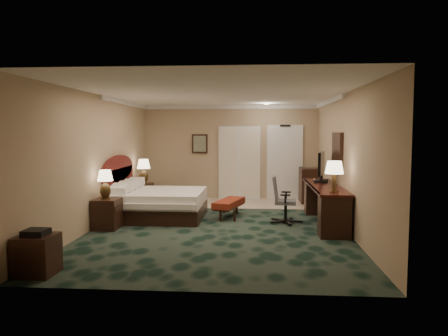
# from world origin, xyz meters

# --- Properties ---
(floor) EXTENTS (5.00, 7.50, 0.00)m
(floor) POSITION_xyz_m (0.00, 0.00, 0.00)
(floor) COLOR black
(floor) RESTS_ON ground
(ceiling) EXTENTS (5.00, 7.50, 0.00)m
(ceiling) POSITION_xyz_m (0.00, 0.00, 2.70)
(ceiling) COLOR white
(ceiling) RESTS_ON wall_back
(wall_back) EXTENTS (5.00, 0.00, 2.70)m
(wall_back) POSITION_xyz_m (0.00, 3.75, 1.35)
(wall_back) COLOR tan
(wall_back) RESTS_ON ground
(wall_front) EXTENTS (5.00, 0.00, 2.70)m
(wall_front) POSITION_xyz_m (0.00, -3.75, 1.35)
(wall_front) COLOR tan
(wall_front) RESTS_ON ground
(wall_left) EXTENTS (0.00, 7.50, 2.70)m
(wall_left) POSITION_xyz_m (-2.50, 0.00, 1.35)
(wall_left) COLOR tan
(wall_left) RESTS_ON ground
(wall_right) EXTENTS (0.00, 7.50, 2.70)m
(wall_right) POSITION_xyz_m (2.50, 0.00, 1.35)
(wall_right) COLOR tan
(wall_right) RESTS_ON ground
(crown_molding) EXTENTS (5.00, 7.50, 0.10)m
(crown_molding) POSITION_xyz_m (0.00, 0.00, 2.65)
(crown_molding) COLOR white
(crown_molding) RESTS_ON wall_back
(tile_patch) EXTENTS (3.20, 1.70, 0.01)m
(tile_patch) POSITION_xyz_m (0.90, 2.90, 0.01)
(tile_patch) COLOR beige
(tile_patch) RESTS_ON ground
(headboard) EXTENTS (0.12, 2.00, 1.40)m
(headboard) POSITION_xyz_m (-2.44, 1.00, 0.70)
(headboard) COLOR #49070D
(headboard) RESTS_ON ground
(entry_door) EXTENTS (1.02, 0.06, 2.18)m
(entry_door) POSITION_xyz_m (1.55, 3.72, 1.05)
(entry_door) COLOR white
(entry_door) RESTS_ON ground
(closet_doors) EXTENTS (1.20, 0.06, 2.10)m
(closet_doors) POSITION_xyz_m (0.25, 3.71, 1.05)
(closet_doors) COLOR beige
(closet_doors) RESTS_ON ground
(wall_art) EXTENTS (0.45, 0.06, 0.55)m
(wall_art) POSITION_xyz_m (-0.90, 3.71, 1.60)
(wall_art) COLOR #52675A
(wall_art) RESTS_ON wall_back
(wall_mirror) EXTENTS (0.05, 0.95, 0.75)m
(wall_mirror) POSITION_xyz_m (2.46, 0.60, 1.55)
(wall_mirror) COLOR white
(wall_mirror) RESTS_ON wall_right
(bed) EXTENTS (1.95, 1.81, 0.62)m
(bed) POSITION_xyz_m (-1.42, 0.76, 0.31)
(bed) COLOR white
(bed) RESTS_ON ground
(nightstand_near) EXTENTS (0.48, 0.55, 0.60)m
(nightstand_near) POSITION_xyz_m (-2.24, -0.42, 0.30)
(nightstand_near) COLOR black
(nightstand_near) RESTS_ON ground
(nightstand_far) EXTENTS (0.46, 0.53, 0.58)m
(nightstand_far) POSITION_xyz_m (-2.25, 2.43, 0.29)
(nightstand_far) COLOR black
(nightstand_far) RESTS_ON ground
(lamp_near) EXTENTS (0.34, 0.34, 0.58)m
(lamp_near) POSITION_xyz_m (-2.25, -0.43, 0.89)
(lamp_near) COLOR #302213
(lamp_near) RESTS_ON nightstand_near
(lamp_far) EXTENTS (0.40, 0.40, 0.65)m
(lamp_far) POSITION_xyz_m (-2.22, 2.39, 0.90)
(lamp_far) COLOR #302213
(lamp_far) RESTS_ON nightstand_far
(bed_bench) EXTENTS (0.71, 1.24, 0.40)m
(bed_bench) POSITION_xyz_m (0.12, 0.96, 0.20)
(bed_bench) COLOR maroon
(bed_bench) RESTS_ON ground
(side_table) EXTENTS (0.50, 0.50, 0.54)m
(side_table) POSITION_xyz_m (-2.22, -3.27, 0.27)
(side_table) COLOR black
(side_table) RESTS_ON ground
(desk) EXTENTS (0.61, 2.83, 0.82)m
(desk) POSITION_xyz_m (2.18, 0.35, 0.41)
(desk) COLOR black
(desk) RESTS_ON ground
(tv) EXTENTS (0.28, 0.86, 0.67)m
(tv) POSITION_xyz_m (2.19, 1.02, 1.15)
(tv) COLOR black
(tv) RESTS_ON desk
(desk_lamp) EXTENTS (0.35, 0.35, 0.59)m
(desk_lamp) POSITION_xyz_m (2.18, -0.70, 1.11)
(desk_lamp) COLOR #302213
(desk_lamp) RESTS_ON desk
(desk_chair) EXTENTS (0.63, 0.60, 1.00)m
(desk_chair) POSITION_xyz_m (1.37, 0.38, 0.50)
(desk_chair) COLOR #4C4D53
(desk_chair) RESTS_ON ground
(minibar) EXTENTS (0.50, 0.90, 0.96)m
(minibar) POSITION_xyz_m (2.20, 3.20, 0.48)
(minibar) COLOR black
(minibar) RESTS_ON ground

